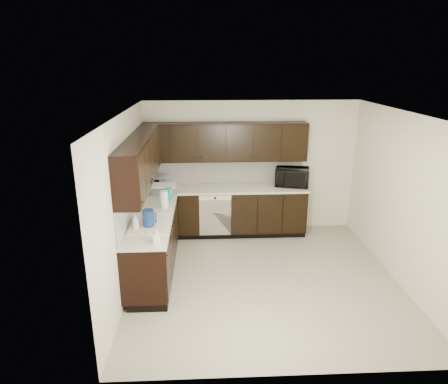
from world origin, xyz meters
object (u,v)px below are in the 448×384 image
at_px(sink, 150,228).
at_px(toaster_oven, 158,182).
at_px(microwave, 292,177).
at_px(storage_bin, 163,190).
at_px(blue_pitcher, 148,219).

relative_size(sink, toaster_oven, 2.22).
distance_m(microwave, toaster_oven, 2.49).
relative_size(toaster_oven, storage_bin, 0.87).
bearing_deg(sink, microwave, 35.87).
bearing_deg(sink, toaster_oven, 91.98).
relative_size(sink, microwave, 1.33).
height_order(microwave, storage_bin, microwave).
distance_m(sink, storage_bin, 1.37).
distance_m(toaster_oven, storage_bin, 0.41).
bearing_deg(microwave, blue_pitcher, -129.31).
bearing_deg(storage_bin, sink, -92.26).
xyz_separation_m(storage_bin, blue_pitcher, (-0.05, -1.47, 0.04)).
distance_m(sink, blue_pitcher, 0.22).
bearing_deg(toaster_oven, storage_bin, -59.94).
xyz_separation_m(sink, microwave, (2.43, 1.76, 0.23)).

